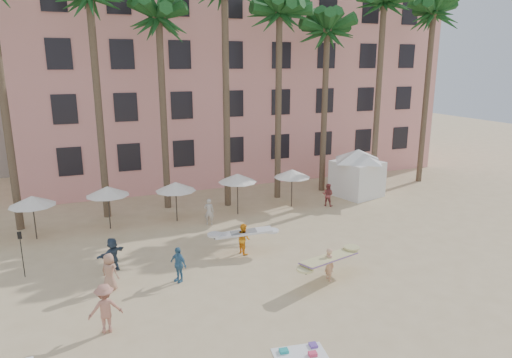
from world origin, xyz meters
The scene contains 10 objects.
ground centered at (0.00, 0.00, 0.00)m, with size 120.00×120.00×0.00m, color #D1B789.
pink_hotel centered at (7.00, 26.00, 8.00)m, with size 35.00×14.00×16.00m, color pink.
palm_row centered at (0.51, 15.00, 12.97)m, with size 44.40×5.40×16.30m.
umbrella_row centered at (-3.00, 12.50, 2.33)m, with size 22.50×2.70×2.73m.
cabana centered at (12.70, 13.28, 2.07)m, with size 5.51×5.51×3.50m.
beach_towel centered at (0.10, -2.41, 0.03)m, with size 1.93×1.25×0.14m.
carrier_yellow centered at (3.77, 1.99, 0.91)m, with size 3.42×1.97×1.55m.
carrier_white centered at (1.19, 6.29, 0.88)m, with size 3.07×1.29×1.61m.
beachgoers centered at (-2.75, 5.56, 0.86)m, with size 16.44×11.28×1.89m.
paddle centered at (-9.19, 7.41, 1.41)m, with size 0.18×0.04×2.23m.
Camera 1 is at (-6.30, -14.51, 9.60)m, focal length 32.00 mm.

